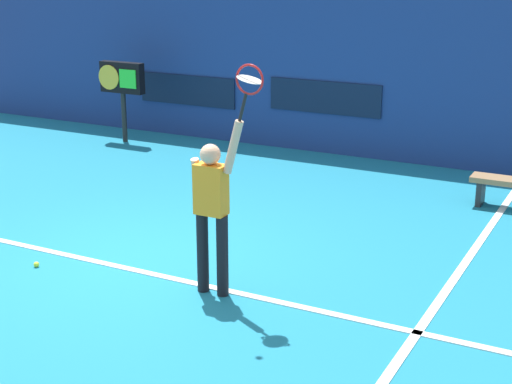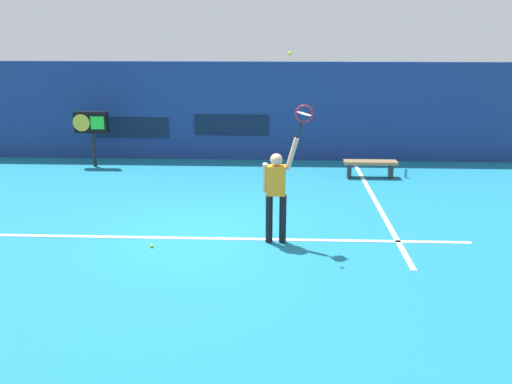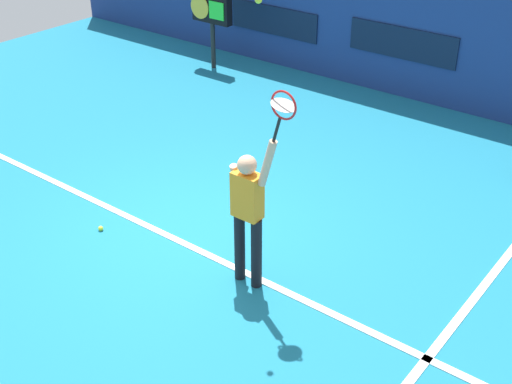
{
  "view_description": "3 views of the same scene",
  "coord_description": "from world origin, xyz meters",
  "views": [
    {
      "loc": [
        5.42,
        -7.12,
        3.59
      ],
      "look_at": [
        1.75,
        -0.09,
        1.15
      ],
      "focal_mm": 54.32,
      "sensor_mm": 36.0,
      "label": 1
    },
    {
      "loc": [
        1.38,
        -9.46,
        3.81
      ],
      "look_at": [
        1.0,
        -0.38,
        0.97
      ],
      "focal_mm": 36.93,
      "sensor_mm": 36.0,
      "label": 2
    },
    {
      "loc": [
        5.44,
        -5.46,
        5.03
      ],
      "look_at": [
        1.42,
        -0.29,
        1.22
      ],
      "focal_mm": 47.63,
      "sensor_mm": 36.0,
      "label": 3
    }
  ],
  "objects": [
    {
      "name": "ground_plane",
      "position": [
        0.0,
        0.0,
        0.0
      ],
      "size": [
        18.0,
        18.0,
        0.0
      ],
      "primitive_type": "plane",
      "color": "teal"
    },
    {
      "name": "back_wall",
      "position": [
        0.0,
        6.12,
        1.45
      ],
      "size": [
        18.0,
        0.2,
        2.89
      ],
      "primitive_type": "cube",
      "color": "navy",
      "rests_on": "ground_plane"
    },
    {
      "name": "sponsor_banner_center",
      "position": [
        0.0,
        6.0,
        1.05
      ],
      "size": [
        2.2,
        0.03,
        0.6
      ],
      "primitive_type": "cube",
      "color": "#0C1933"
    },
    {
      "name": "sponsor_banner_portside",
      "position": [
        -3.0,
        6.0,
        0.96
      ],
      "size": [
        2.2,
        0.03,
        0.6
      ],
      "primitive_type": "cube",
      "color": "#0C1933"
    },
    {
      "name": "court_baseline",
      "position": [
        0.0,
        -0.27,
        0.01
      ],
      "size": [
        10.0,
        0.1,
        0.01
      ],
      "primitive_type": "cube",
      "color": "white",
      "rests_on": "ground_plane"
    },
    {
      "name": "court_sideline",
      "position": [
        3.65,
        2.0,
        0.01
      ],
      "size": [
        0.1,
        7.0,
        0.01
      ],
      "primitive_type": "cube",
      "color": "white",
      "rests_on": "ground_plane"
    },
    {
      "name": "tennis_player",
      "position": [
        1.37,
        -0.37,
        1.01
      ],
      "size": [
        0.64,
        0.31,
        1.98
      ],
      "color": "black",
      "rests_on": "ground_plane"
    },
    {
      "name": "tennis_racket",
      "position": [
        1.82,
        -0.38,
        2.37
      ],
      "size": [
        0.39,
        0.27,
        0.63
      ],
      "color": "black"
    },
    {
      "name": "tennis_ball",
      "position": [
        1.57,
        -0.44,
        3.41
      ],
      "size": [
        0.07,
        0.07,
        0.07
      ],
      "primitive_type": "sphere",
      "color": "#CCE033"
    },
    {
      "name": "scoreboard_clock",
      "position": [
        -3.88,
        5.03,
        1.22
      ],
      "size": [
        0.96,
        0.2,
        1.58
      ],
      "color": "black",
      "rests_on": "ground_plane"
    },
    {
      "name": "spare_ball",
      "position": [
        -0.88,
        -0.73,
        0.03
      ],
      "size": [
        0.07,
        0.07,
        0.07
      ],
      "primitive_type": "sphere",
      "color": "#CCE033",
      "rests_on": "ground_plane"
    }
  ]
}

